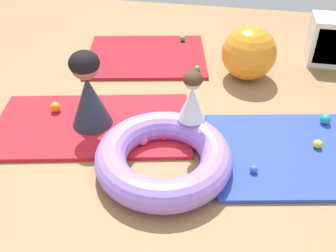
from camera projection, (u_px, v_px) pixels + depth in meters
name	position (u px, v px, depth m)	size (l,w,h in m)	color
ground_plane	(175.00, 169.00, 3.22)	(8.00, 8.00, 0.00)	#9E7549
gym_mat_near_right	(146.00, 56.00, 4.86)	(1.48, 1.17, 0.04)	#B21923
gym_mat_center_rear	(291.00, 153.00, 3.36)	(1.43, 1.13, 0.04)	#2D47B7
gym_mat_near_left	(93.00, 125.00, 3.69)	(1.87, 1.01, 0.04)	red
inflatable_cushion	(164.00, 157.00, 3.15)	(1.14, 1.14, 0.26)	#9975EA
child_in_white	(192.00, 97.00, 3.23)	(0.34, 0.34, 0.47)	white
adult_seated	(88.00, 91.00, 3.45)	(0.53, 0.53, 0.76)	#232D3D
play_ball_green	(183.00, 39.00, 5.15)	(0.08, 0.08, 0.08)	green
play_ball_pink	(143.00, 140.00, 3.40)	(0.09, 0.09, 0.09)	pink
play_ball_red	(165.00, 136.00, 3.45)	(0.08, 0.08, 0.08)	red
play_ball_blue	(254.00, 169.00, 3.12)	(0.07, 0.07, 0.07)	blue
play_ball_teal	(326.00, 119.00, 3.64)	(0.10, 0.10, 0.10)	teal
play_ball_yellow	(318.00, 144.00, 3.36)	(0.08, 0.08, 0.08)	yellow
play_ball_orange	(55.00, 107.00, 3.81)	(0.10, 0.10, 0.10)	orange
play_ball_green_second	(197.00, 69.00, 4.48)	(0.07, 0.07, 0.07)	green
exercise_ball_large	(249.00, 53.00, 4.29)	(0.61, 0.61, 0.61)	orange
storage_cube	(328.00, 41.00, 4.62)	(0.44, 0.44, 0.56)	silver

